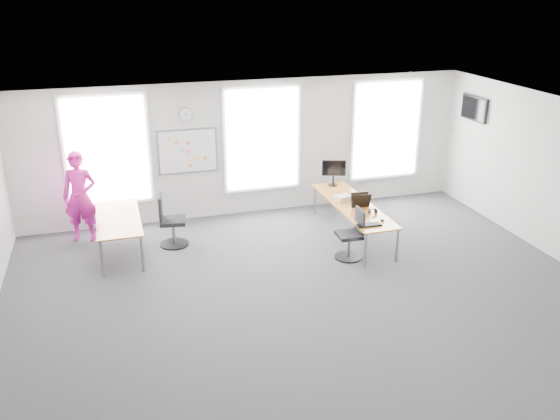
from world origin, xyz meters
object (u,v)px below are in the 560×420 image
object	(u,v)px
chair_left	(170,223)
desk_left	(118,221)
chair_right	(352,237)
monitor	(334,171)
desk_right	(353,206)
keyboard	(369,225)
headphones	(372,211)
person	(80,197)

from	to	relation	value
chair_left	desk_left	bearing A→B (deg)	102.80
desk_left	chair_right	distance (m)	4.47
monitor	desk_right	bearing A→B (deg)	-74.15
chair_right	monitor	bearing A→B (deg)	171.31
keyboard	desk_right	bearing A→B (deg)	81.83
headphones	monitor	size ratio (longest dim) A/B	0.30
desk_left	monitor	bearing A→B (deg)	8.50
person	monitor	bearing A→B (deg)	13.52
desk_right	headphones	bearing A→B (deg)	-74.50
desk_right	desk_left	distance (m)	4.66
person	keyboard	bearing A→B (deg)	-10.66
desk_left	chair_right	xyz separation A→B (m)	(4.21, -1.47, -0.25)
desk_left	monitor	size ratio (longest dim) A/B	3.47
chair_right	monitor	world-z (taller)	monitor
desk_right	chair_left	bearing A→B (deg)	170.56
desk_left	monitor	distance (m)	4.74
desk_right	chair_right	size ratio (longest dim) A/B	2.92
keyboard	chair_left	bearing A→B (deg)	153.45
desk_left	keyboard	xyz separation A→B (m)	(4.47, -1.65, 0.03)
desk_right	chair_right	world-z (taller)	chair_right
keyboard	headphones	xyz separation A→B (m)	(0.32, 0.54, 0.03)
chair_left	person	world-z (taller)	person
chair_left	person	bearing A→B (deg)	72.18
chair_right	keyboard	xyz separation A→B (m)	(0.26, -0.17, 0.28)
desk_right	chair_right	bearing A→B (deg)	-113.61
desk_left	chair_right	bearing A→B (deg)	-19.29
chair_left	headphones	bearing A→B (deg)	-99.58
chair_left	keyboard	size ratio (longest dim) A/B	2.28
keyboard	desk_left	bearing A→B (deg)	159.58
chair_right	person	distance (m)	5.45
desk_left	chair_left	bearing A→B (deg)	5.07
desk_right	monitor	world-z (taller)	monitor
desk_left	chair_left	distance (m)	1.00
person	monitor	world-z (taller)	person
chair_right	chair_left	world-z (taller)	chair_left
monitor	chair_left	bearing A→B (deg)	-152.61
keyboard	person	bearing A→B (deg)	153.71
desk_left	person	world-z (taller)	person
desk_left	person	bearing A→B (deg)	127.99
chair_left	person	distance (m)	1.89
keyboard	headphones	bearing A→B (deg)	59.41
headphones	monitor	world-z (taller)	monitor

